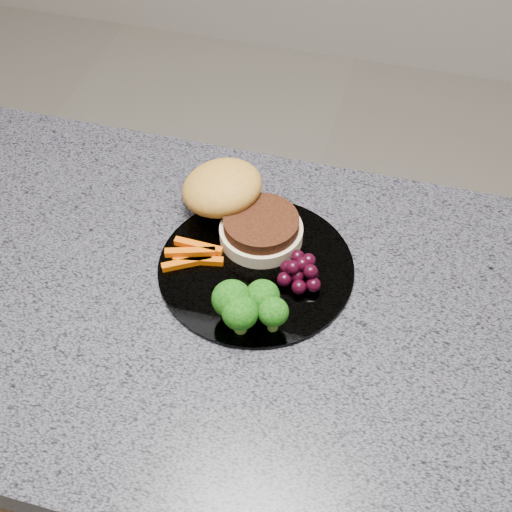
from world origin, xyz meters
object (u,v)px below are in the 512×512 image
Objects in this scene: plate at (256,268)px; burger at (236,204)px; island_cabinet at (184,455)px; grape_bunch at (301,271)px.

burger is (-0.05, 0.08, 0.03)m from plate.
burger reaches higher than island_cabinet.
burger is at bearing 66.45° from island_cabinet.
grape_bunch is (0.11, -0.08, -0.01)m from burger.
plate reaches higher than island_cabinet.
plate is at bearing 174.36° from grape_bunch.
island_cabinet is 0.53m from grape_bunch.
burger is 0.14m from grape_bunch.
island_cabinet is 0.53m from burger.
burger is at bearing 122.73° from plate.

